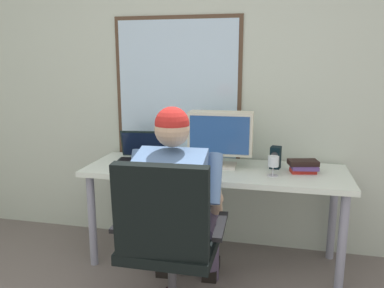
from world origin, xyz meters
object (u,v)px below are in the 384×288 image
object	(u,v)px
office_chair	(167,234)
book_stack	(303,166)
crt_monitor	(221,134)
person_seated	(178,202)
desk_speaker	(275,157)
laptop	(141,153)
desk	(215,179)
wine_glass	(273,163)

from	to	relation	value
office_chair	book_stack	size ratio (longest dim) A/B	4.56
crt_monitor	person_seated	bearing A→B (deg)	-105.50
desk_speaker	laptop	bearing A→B (deg)	-178.82
office_chair	person_seated	bearing A→B (deg)	92.20
person_seated	crt_monitor	bearing A→B (deg)	74.50
crt_monitor	laptop	world-z (taller)	crt_monitor
laptop	book_stack	size ratio (longest dim) A/B	1.76
laptop	book_stack	xyz separation A→B (m)	(1.18, -0.05, -0.01)
office_chair	laptop	xyz separation A→B (m)	(-0.46, 0.87, 0.21)
office_chair	book_stack	bearing A→B (deg)	48.32
office_chair	desk_speaker	size ratio (longest dim) A/B	6.31
desk	book_stack	size ratio (longest dim) A/B	8.51
desk	laptop	world-z (taller)	laptop
office_chair	desk_speaker	bearing A→B (deg)	58.83
laptop	desk_speaker	bearing A→B (deg)	1.18
desk_speaker	book_stack	bearing A→B (deg)	-21.11
wine_glass	book_stack	bearing A→B (deg)	31.82
crt_monitor	book_stack	size ratio (longest dim) A/B	2.11
person_seated	book_stack	bearing A→B (deg)	37.18
office_chair	wine_glass	size ratio (longest dim) A/B	7.32
desk	book_stack	xyz separation A→B (m)	(0.60, 0.02, 0.13)
person_seated	desk_speaker	xyz separation A→B (m)	(0.55, 0.63, 0.15)
desk	desk_speaker	xyz separation A→B (m)	(0.42, 0.10, 0.16)
desk	wine_glass	xyz separation A→B (m)	(0.40, -0.10, 0.17)
person_seated	laptop	xyz separation A→B (m)	(-0.45, 0.61, 0.13)
crt_monitor	office_chair	bearing A→B (deg)	-100.25
office_chair	person_seated	xyz separation A→B (m)	(-0.01, 0.26, 0.08)
desk	book_stack	world-z (taller)	book_stack
laptop	wine_glass	xyz separation A→B (m)	(0.98, -0.18, 0.03)
laptop	wine_glass	distance (m)	1.00
laptop	desk_speaker	xyz separation A→B (m)	(0.99, 0.02, 0.02)
desk	wine_glass	size ratio (longest dim) A/B	13.68
laptop	wine_glass	world-z (taller)	laptop
person_seated	wine_glass	bearing A→B (deg)	39.00
person_seated	wine_glass	size ratio (longest dim) A/B	9.17
laptop	book_stack	bearing A→B (deg)	-2.54
desk	wine_glass	world-z (taller)	wine_glass
wine_glass	laptop	bearing A→B (deg)	169.82
office_chair	crt_monitor	world-z (taller)	crt_monitor
person_seated	desk	bearing A→B (deg)	76.15
desk	wine_glass	bearing A→B (deg)	-13.87
crt_monitor	book_stack	xyz separation A→B (m)	(0.57, -0.03, -0.19)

